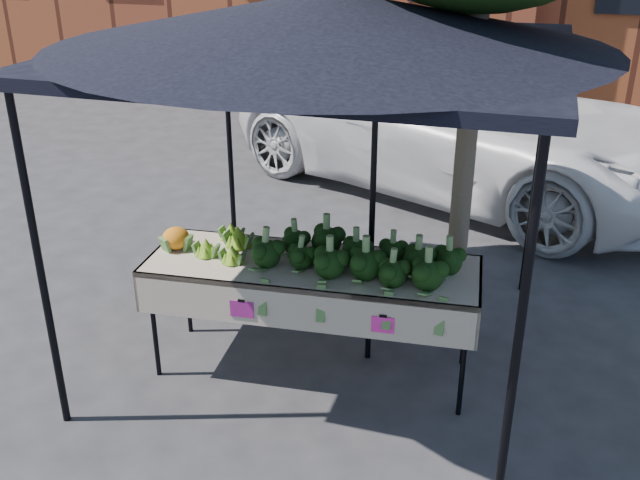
{
  "coord_description": "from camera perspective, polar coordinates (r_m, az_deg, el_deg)",
  "views": [
    {
      "loc": [
        1.24,
        -4.51,
        3.16
      ],
      "look_at": [
        -0.18,
        0.07,
        1.0
      ],
      "focal_mm": 40.08,
      "sensor_mm": 36.0,
      "label": 1
    }
  ],
  "objects": [
    {
      "name": "broccoli_heap",
      "position": [
        5.01,
        2.96,
        -0.89
      ],
      "size": [
        1.48,
        0.58,
        0.27
      ],
      "primitive_type": "ellipsoid",
      "color": "black",
      "rests_on": "table"
    },
    {
      "name": "romanesco_cluster",
      "position": [
        5.33,
        -7.37,
        0.2
      ],
      "size": [
        0.43,
        0.57,
        0.2
      ],
      "primitive_type": "ellipsoid",
      "color": "#6CA324",
      "rests_on": "table"
    },
    {
      "name": "table",
      "position": [
        5.34,
        -0.64,
        -6.24
      ],
      "size": [
        2.46,
        1.01,
        0.9
      ],
      "color": "#C7B499",
      "rests_on": "ground"
    },
    {
      "name": "street_tree",
      "position": [
        5.28,
        12.16,
        13.94
      ],
      "size": [
        2.29,
        2.29,
        4.52
      ],
      "primitive_type": null,
      "color": "#1E4C14",
      "rests_on": "ground"
    },
    {
      "name": "ground",
      "position": [
        5.64,
        1.59,
        -9.8
      ],
      "size": [
        90.0,
        90.0,
        0.0
      ],
      "primitive_type": "plane",
      "color": "#2A2A2D"
    },
    {
      "name": "cauliflower_pair",
      "position": [
        5.43,
        -11.43,
        0.25
      ],
      "size": [
        0.2,
        0.2,
        0.18
      ],
      "primitive_type": "ellipsoid",
      "color": "orange",
      "rests_on": "table"
    },
    {
      "name": "canopy",
      "position": [
        5.26,
        0.72,
        4.36
      ],
      "size": [
        3.16,
        3.16,
        2.74
      ],
      "primitive_type": null,
      "color": "black",
      "rests_on": "ground"
    }
  ]
}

